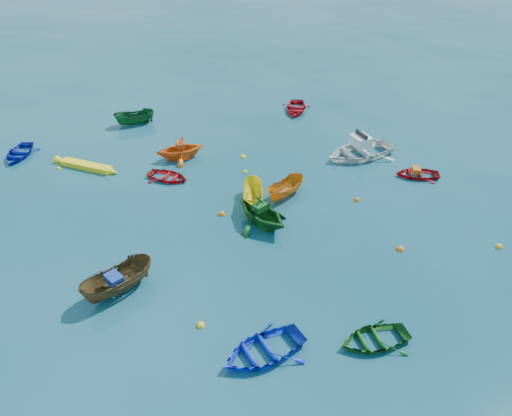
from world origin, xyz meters
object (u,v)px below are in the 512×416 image
Objects in this scene: dinghy_blue_sw at (19,156)px; motorboat_white at (359,156)px; dinghy_blue_se at (263,354)px; kayak_yellow at (87,168)px.

dinghy_blue_sw is 0.64× the size of motorboat_white.
dinghy_blue_se is at bearing -44.51° from dinghy_blue_sw.
kayak_yellow is (4.79, 1.53, 0.00)m from dinghy_blue_sw.
dinghy_blue_se reaches higher than kayak_yellow.
dinghy_blue_sw is 0.70× the size of kayak_yellow.
motorboat_white reaches higher than dinghy_blue_se.
kayak_yellow is at bearing -16.75° from dinghy_blue_sw.
kayak_yellow is 17.18m from motorboat_white.
dinghy_blue_sw is 0.86× the size of dinghy_blue_se.
dinghy_blue_sw reaches higher than kayak_yellow.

